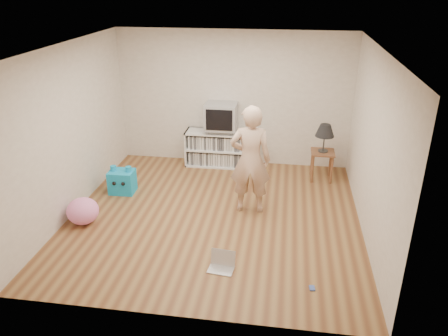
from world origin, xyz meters
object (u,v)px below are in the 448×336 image
(dvd_deck, at_px, (221,130))
(crt_tv, at_px, (221,116))
(media_unit, at_px, (221,148))
(plush_blue, at_px, (122,181))
(person, at_px, (250,160))
(side_table, at_px, (322,158))
(plush_pink, at_px, (83,211))
(table_lamp, at_px, (325,131))
(laptop, at_px, (222,264))

(dvd_deck, height_order, crt_tv, crt_tv)
(media_unit, relative_size, plush_blue, 2.84)
(plush_blue, bearing_deg, media_unit, 42.14)
(person, bearing_deg, side_table, -134.44)
(plush_blue, distance_m, plush_pink, 1.10)
(side_table, xyz_separation_m, table_lamp, (-0.00, 0.00, 0.53))
(crt_tv, relative_size, plush_pink, 1.25)
(side_table, height_order, laptop, side_table)
(table_lamp, bearing_deg, side_table, 0.00)
(laptop, height_order, plush_blue, plush_blue)
(side_table, distance_m, laptop, 3.29)
(person, bearing_deg, crt_tv, -70.40)
(media_unit, xyz_separation_m, person, (0.72, -1.75, 0.53))
(person, xyz_separation_m, plush_blue, (-2.25, 0.30, -0.67))
(crt_tv, relative_size, table_lamp, 1.17)
(table_lamp, height_order, person, person)
(crt_tv, height_order, side_table, crt_tv)
(side_table, height_order, person, person)
(person, xyz_separation_m, plush_pink, (-2.47, -0.78, -0.67))
(media_unit, bearing_deg, laptop, -81.11)
(media_unit, xyz_separation_m, side_table, (1.93, -0.39, 0.07))
(person, relative_size, plush_blue, 3.55)
(person, height_order, plush_pink, person)
(media_unit, height_order, plush_pink, media_unit)
(plush_pink, bearing_deg, dvd_deck, 55.20)
(dvd_deck, relative_size, side_table, 0.82)
(crt_tv, bearing_deg, dvd_deck, 90.00)
(plush_pink, bearing_deg, side_table, 30.24)
(table_lamp, relative_size, plush_blue, 1.05)
(crt_tv, xyz_separation_m, laptop, (0.52, -3.31, -0.96))
(crt_tv, bearing_deg, side_table, -10.75)
(media_unit, relative_size, crt_tv, 2.33)
(person, bearing_deg, plush_blue, -10.76)
(media_unit, height_order, dvd_deck, dvd_deck)
(crt_tv, distance_m, plush_pink, 3.17)
(laptop, bearing_deg, side_table, 70.84)
(dvd_deck, xyz_separation_m, laptop, (0.52, -3.32, -0.67))
(dvd_deck, relative_size, laptop, 1.28)
(plush_blue, height_order, plush_pink, plush_blue)
(laptop, distance_m, plush_pink, 2.41)
(person, bearing_deg, dvd_deck, -70.44)
(dvd_deck, relative_size, plush_pink, 0.94)
(crt_tv, xyz_separation_m, plush_blue, (-1.53, -1.43, -0.81))
(crt_tv, xyz_separation_m, table_lamp, (1.93, -0.37, -0.08))
(media_unit, xyz_separation_m, dvd_deck, (0.00, -0.02, 0.39))
(table_lamp, bearing_deg, plush_pink, -149.76)
(person, bearing_deg, table_lamp, -134.44)
(table_lamp, relative_size, plush_pink, 1.07)
(crt_tv, distance_m, person, 1.89)
(media_unit, relative_size, side_table, 2.55)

